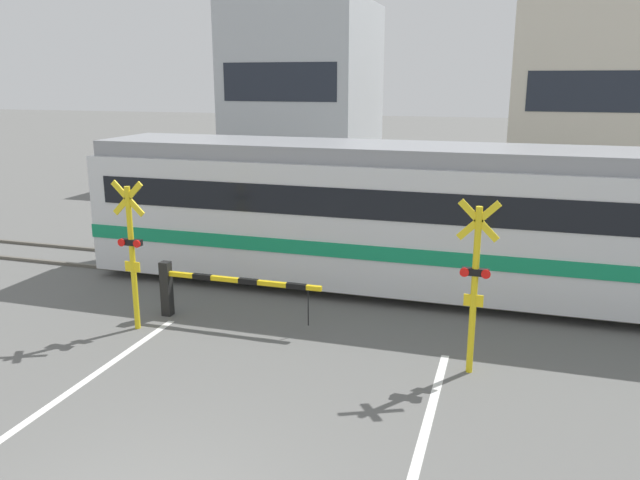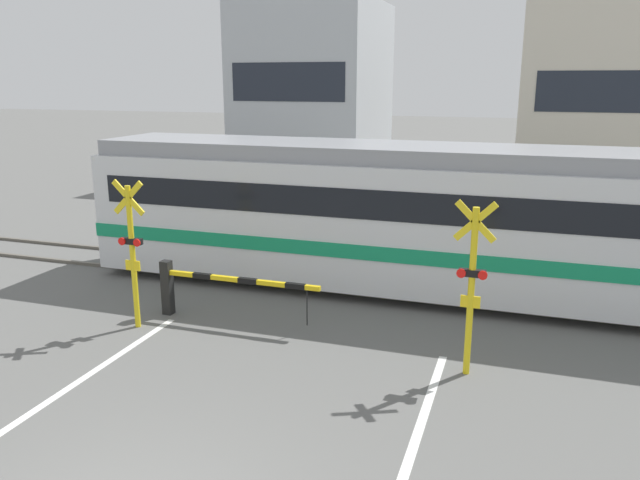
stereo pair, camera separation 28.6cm
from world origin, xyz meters
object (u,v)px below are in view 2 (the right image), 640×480
object	(u,v)px
crossing_barrier_near	(202,284)
crossing_signal_right	(472,281)
crossing_signal_left	(132,248)
commuter_train	(571,226)
crossing_barrier_far	(455,233)

from	to	relation	value
crossing_barrier_near	crossing_signal_right	bearing A→B (deg)	-8.61
crossing_barrier_near	crossing_signal_left	size ratio (longest dim) A/B	1.17
crossing_barrier_near	crossing_signal_right	world-z (taller)	crossing_signal_right
commuter_train	crossing_signal_left	world-z (taller)	commuter_train
commuter_train	crossing_barrier_far	distance (m)	4.20
crossing_barrier_near	commuter_train	bearing A→B (deg)	23.65
commuter_train	crossing_signal_left	bearing A→B (deg)	-154.18
crossing_barrier_far	crossing_signal_right	world-z (taller)	crossing_signal_right
crossing_signal_left	crossing_signal_right	bearing A→B (deg)	0.00
commuter_train	crossing_signal_right	size ratio (longest dim) A/B	7.41
crossing_barrier_far	crossing_signal_right	xyz separation A→B (m)	(1.02, -6.96, 0.89)
crossing_signal_left	crossing_signal_right	distance (m)	6.45
crossing_barrier_near	crossing_barrier_far	distance (m)	7.55
commuter_train	crossing_signal_right	xyz separation A→B (m)	(-1.68, -3.93, -0.18)
crossing_barrier_far	crossing_signal_right	distance (m)	7.09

